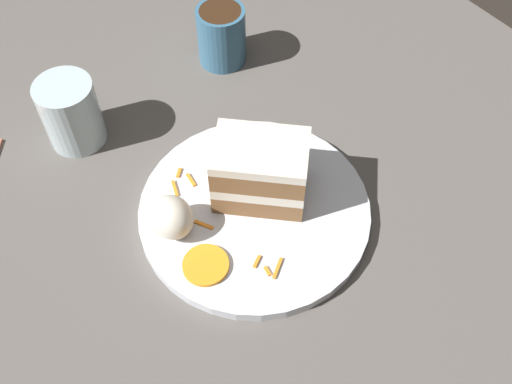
{
  "coord_description": "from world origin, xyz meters",
  "views": [
    {
      "loc": [
        -0.28,
        0.24,
        0.64
      ],
      "look_at": [
        0.04,
        -0.0,
        0.07
      ],
      "focal_mm": 42.0,
      "sensor_mm": 36.0,
      "label": 1
    }
  ],
  "objects": [
    {
      "name": "ground_plane",
      "position": [
        0.0,
        0.0,
        0.0
      ],
      "size": [
        6.0,
        6.0,
        0.0
      ],
      "primitive_type": "plane",
      "color": "black",
      "rests_on": "ground"
    },
    {
      "name": "dining_table",
      "position": [
        0.0,
        0.0,
        0.01
      ],
      "size": [
        1.33,
        1.06,
        0.03
      ],
      "primitive_type": "cube",
      "color": "#56514C",
      "rests_on": "ground"
    },
    {
      "name": "plate",
      "position": [
        0.04,
        -0.0,
        0.04
      ],
      "size": [
        0.28,
        0.28,
        0.02
      ],
      "primitive_type": "cylinder",
      "color": "silver",
      "rests_on": "dining_table"
    },
    {
      "name": "cake_slice",
      "position": [
        0.06,
        -0.02,
        0.09
      ],
      "size": [
        0.13,
        0.13,
        0.09
      ],
      "rotation": [
        0.0,
        0.0,
        5.52
      ],
      "color": "brown",
      "rests_on": "plate"
    },
    {
      "name": "cream_dollop",
      "position": [
        0.07,
        0.09,
        0.07
      ],
      "size": [
        0.05,
        0.05,
        0.05
      ],
      "primitive_type": "ellipsoid",
      "color": "silver",
      "rests_on": "plate"
    },
    {
      "name": "orange_garnish",
      "position": [
        0.01,
        0.09,
        0.05
      ],
      "size": [
        0.05,
        0.05,
        0.01
      ],
      "primitive_type": "cylinder",
      "color": "orange",
      "rests_on": "plate"
    },
    {
      "name": "carrot_shreds_scatter",
      "position": [
        0.06,
        0.04,
        0.04
      ],
      "size": [
        0.2,
        0.21,
        0.0
      ],
      "color": "orange",
      "rests_on": "plate"
    },
    {
      "name": "drinking_glass",
      "position": [
        0.28,
        0.11,
        0.07
      ],
      "size": [
        0.07,
        0.07,
        0.09
      ],
      "color": "silver",
      "rests_on": "dining_table"
    },
    {
      "name": "coffee_mug",
      "position": [
        0.29,
        -0.13,
        0.07
      ],
      "size": [
        0.07,
        0.07,
        0.09
      ],
      "color": "#386684",
      "rests_on": "dining_table"
    }
  ]
}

